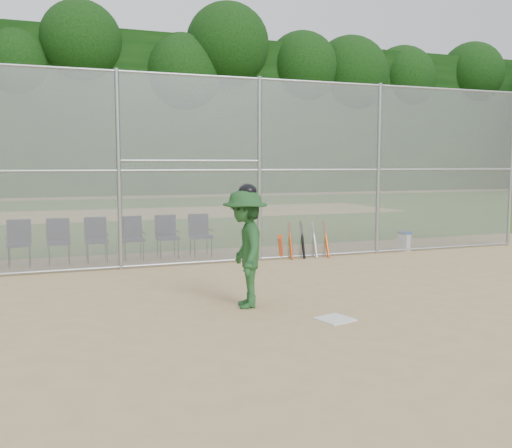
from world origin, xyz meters
name	(u,v)px	position (x,y,z in m)	size (l,w,h in m)	color
ground	(321,324)	(0.00, 0.00, 0.00)	(100.00, 100.00, 0.00)	tan
grass_strip	(131,214)	(0.00, 18.00, 0.01)	(100.00, 100.00, 0.00)	#305E1C
dirt_patch_far	(131,214)	(0.00, 18.00, 0.01)	(24.00, 24.00, 0.00)	tan
backstop_fence	(215,167)	(0.00, 5.00, 2.07)	(16.09, 0.09, 4.00)	gray
treeline	(122,89)	(0.00, 20.00, 5.50)	(81.00, 60.00, 11.00)	black
home_plate	(335,319)	(0.28, 0.13, 0.01)	(0.44, 0.44, 0.02)	silver
batter_at_plate	(245,248)	(-0.63, 1.24, 0.89)	(1.03, 1.40, 1.85)	#1E4C21
water_cooler	(405,241)	(4.91, 5.17, 0.24)	(0.37, 0.37, 0.47)	white
spare_bats	(308,240)	(2.19, 4.98, 0.42)	(0.96, 0.35, 0.84)	#D84C14
chair_2	(19,243)	(-3.95, 6.12, 0.48)	(0.54, 0.52, 0.96)	#0F1239
chair_3	(59,242)	(-3.17, 6.12, 0.48)	(0.54, 0.52, 0.96)	#0F1239
chair_4	(96,240)	(-2.38, 6.12, 0.48)	(0.54, 0.52, 0.96)	#0F1239
chair_5	(133,238)	(-1.60, 6.12, 0.48)	(0.54, 0.52, 0.96)	#0F1239
chair_6	(167,237)	(-0.82, 6.12, 0.48)	(0.54, 0.52, 0.96)	#0F1239
chair_7	(201,235)	(-0.04, 6.12, 0.48)	(0.54, 0.52, 0.96)	#0F1239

